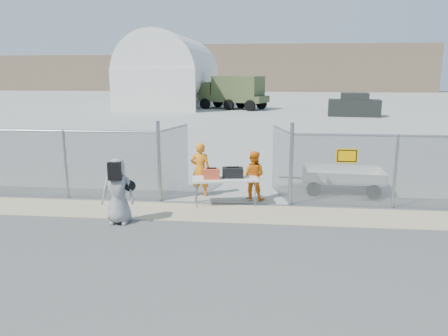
# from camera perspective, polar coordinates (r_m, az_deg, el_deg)

# --- Properties ---
(ground) EXTENTS (160.00, 160.00, 0.00)m
(ground) POSITION_cam_1_polar(r_m,az_deg,el_deg) (11.56, -1.05, -7.49)
(ground) COLOR #464646
(tarmac_inside) EXTENTS (160.00, 80.00, 0.01)m
(tarmac_inside) POSITION_cam_1_polar(r_m,az_deg,el_deg) (52.94, 4.58, 8.25)
(tarmac_inside) COLOR #9D9E93
(tarmac_inside) RESTS_ON ground
(dirt_strip) EXTENTS (44.00, 1.60, 0.01)m
(dirt_strip) POSITION_cam_1_polar(r_m,az_deg,el_deg) (12.50, -0.48, -5.89)
(dirt_strip) COLOR tan
(dirt_strip) RESTS_ON ground
(distant_hills) EXTENTS (140.00, 6.00, 9.00)m
(distant_hills) POSITION_cam_1_polar(r_m,az_deg,el_deg) (88.86, 8.58, 12.79)
(distant_hills) COLOR #7F684F
(distant_hills) RESTS_ON ground
(chain_link_fence) EXTENTS (40.00, 0.20, 2.20)m
(chain_link_fence) POSITION_cam_1_polar(r_m,az_deg,el_deg) (13.16, 0.00, 0.00)
(chain_link_fence) COLOR gray
(chain_link_fence) RESTS_ON ground
(quonset_hangar) EXTENTS (9.00, 18.00, 8.00)m
(quonset_hangar) POSITION_cam_1_polar(r_m,az_deg,el_deg) (52.03, -6.75, 12.53)
(quonset_hangar) COLOR white
(quonset_hangar) RESTS_ON ground
(folding_table) EXTENTS (2.08, 1.20, 0.83)m
(folding_table) POSITION_cam_1_polar(r_m,az_deg,el_deg) (13.17, 0.13, -3.06)
(folding_table) COLOR silver
(folding_table) RESTS_ON ground
(orange_bag) EXTENTS (0.52, 0.39, 0.30)m
(orange_bag) POSITION_cam_1_polar(r_m,az_deg,el_deg) (12.98, -1.64, -0.74)
(orange_bag) COLOR #E14E2B
(orange_bag) RESTS_ON folding_table
(black_duffel) EXTENTS (0.66, 0.44, 0.30)m
(black_duffel) POSITION_cam_1_polar(r_m,az_deg,el_deg) (13.11, 1.14, -0.60)
(black_duffel) COLOR black
(black_duffel) RESTS_ON folding_table
(security_worker_left) EXTENTS (0.66, 0.45, 1.75)m
(security_worker_left) POSITION_cam_1_polar(r_m,az_deg,el_deg) (13.99, -3.10, -0.21)
(security_worker_left) COLOR orange
(security_worker_left) RESTS_ON ground
(security_worker_right) EXTENTS (0.87, 0.74, 1.56)m
(security_worker_right) POSITION_cam_1_polar(r_m,az_deg,el_deg) (13.62, 3.84, -0.99)
(security_worker_right) COLOR orange
(security_worker_right) RESTS_ON ground
(visitor) EXTENTS (0.90, 0.61, 1.76)m
(visitor) POSITION_cam_1_polar(r_m,az_deg,el_deg) (11.81, -13.68, -2.95)
(visitor) COLOR gray
(visitor) RESTS_ON ground
(utility_trailer) EXTENTS (3.53, 1.98, 0.83)m
(utility_trailer) POSITION_cam_1_polar(r_m,az_deg,el_deg) (15.12, 15.11, -1.45)
(utility_trailer) COLOR silver
(utility_trailer) RESTS_ON ground
(military_truck) EXTENTS (7.66, 5.29, 3.43)m
(military_truck) POSITION_cam_1_polar(r_m,az_deg,el_deg) (46.63, 1.22, 9.81)
(military_truck) COLOR #49552D
(military_truck) RESTS_ON ground
(parked_vehicle_near) EXTENTS (4.65, 2.50, 2.02)m
(parked_vehicle_near) POSITION_cam_1_polar(r_m,az_deg,el_deg) (40.78, 16.63, 7.90)
(parked_vehicle_near) COLOR black
(parked_vehicle_near) RESTS_ON ground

